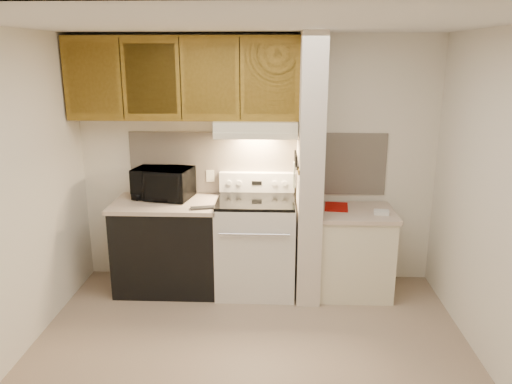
{
  "coord_description": "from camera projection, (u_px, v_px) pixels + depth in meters",
  "views": [
    {
      "loc": [
        0.19,
        -3.46,
        2.31
      ],
      "look_at": [
        0.02,
        0.75,
        1.14
      ],
      "focal_mm": 35.0,
      "sensor_mm": 36.0,
      "label": 1
    }
  ],
  "objects": [
    {
      "name": "cab_door_b",
      "position": [
        151.0,
        79.0,
        4.56
      ],
      "size": [
        0.46,
        0.01,
        0.63
      ],
      "primitive_type": "cube",
      "color": "brown",
      "rests_on": "upper_cabinets"
    },
    {
      "name": "oven_handle",
      "position": [
        254.0,
        235.0,
        4.54
      ],
      "size": [
        0.65,
        0.02,
        0.02
      ],
      "primitive_type": "cylinder",
      "rotation": [
        0.0,
        1.57,
        0.0
      ],
      "color": "silver",
      "rests_on": "range_body"
    },
    {
      "name": "range_knob_right_inner",
      "position": [
        275.0,
        183.0,
        5.02
      ],
      "size": [
        0.05,
        0.02,
        0.05
      ],
      "primitive_type": "cylinder",
      "rotation": [
        1.57,
        0.0,
        0.0
      ],
      "color": "silver",
      "rests_on": "range_backguard"
    },
    {
      "name": "right_cab_base",
      "position": [
        354.0,
        254.0,
        4.92
      ],
      "size": [
        0.7,
        0.6,
        0.81
      ],
      "primitive_type": "cube",
      "color": "beige",
      "rests_on": "floor"
    },
    {
      "name": "wall_right",
      "position": [
        501.0,
        208.0,
        3.55
      ],
      "size": [
        0.02,
        3.0,
        2.5
      ],
      "primitive_type": "cube",
      "color": "white",
      "rests_on": "floor"
    },
    {
      "name": "oven_window",
      "position": [
        254.0,
        255.0,
        4.63
      ],
      "size": [
        0.5,
        0.01,
        0.3
      ],
      "primitive_type": "cube",
      "color": "black",
      "rests_on": "range_body"
    },
    {
      "name": "cab_door_c",
      "position": [
        210.0,
        79.0,
        4.54
      ],
      "size": [
        0.46,
        0.01,
        0.63
      ],
      "primitive_type": "cube",
      "color": "brown",
      "rests_on": "upper_cabinets"
    },
    {
      "name": "wall_left",
      "position": [
        7.0,
        202.0,
        3.7
      ],
      "size": [
        0.02,
        3.0,
        2.5
      ],
      "primitive_type": "cube",
      "color": "white",
      "rests_on": "floor"
    },
    {
      "name": "spoon_rest",
      "position": [
        204.0,
        208.0,
        4.66
      ],
      "size": [
        0.26,
        0.14,
        0.02
      ],
      "primitive_type": "cube",
      "rotation": [
        0.0,
        0.0,
        0.26
      ],
      "color": "black",
      "rests_on": "left_countertop"
    },
    {
      "name": "ceiling",
      "position": [
        248.0,
        24.0,
        3.29
      ],
      "size": [
        3.6,
        3.6,
        0.0
      ],
      "primitive_type": "plane",
      "rotation": [
        3.14,
        0.0,
        0.0
      ],
      "color": "white",
      "rests_on": "wall_back"
    },
    {
      "name": "knife_handle_e",
      "position": [
        295.0,
        155.0,
        4.78
      ],
      "size": [
        0.02,
        0.02,
        0.1
      ],
      "primitive_type": "cylinder",
      "color": "black",
      "rests_on": "knife_strip"
    },
    {
      "name": "range_knob_left_outer",
      "position": [
        229.0,
        183.0,
        5.03
      ],
      "size": [
        0.05,
        0.02,
        0.05
      ],
      "primitive_type": "cylinder",
      "rotation": [
        1.57,
        0.0,
        0.0
      ],
      "color": "silver",
      "rests_on": "range_backguard"
    },
    {
      "name": "knife_handle_a",
      "position": [
        296.0,
        162.0,
        4.49
      ],
      "size": [
        0.02,
        0.02,
        0.1
      ],
      "primitive_type": "cylinder",
      "color": "black",
      "rests_on": "knife_strip"
    },
    {
      "name": "dishwasher_front",
      "position": [
        168.0,
        247.0,
        5.0
      ],
      "size": [
        1.0,
        0.63,
        0.87
      ],
      "primitive_type": "cube",
      "color": "black",
      "rests_on": "floor"
    },
    {
      "name": "pillar_trim",
      "position": [
        297.0,
        164.0,
        4.7
      ],
      "size": [
        0.01,
        0.7,
        0.04
      ],
      "primitive_type": "cube",
      "color": "brown",
      "rests_on": "partition_pillar"
    },
    {
      "name": "outlet",
      "position": [
        210.0,
        176.0,
        5.11
      ],
      "size": [
        0.08,
        0.01,
        0.12
      ],
      "primitive_type": "cube",
      "color": "beige",
      "rests_on": "backsplash"
    },
    {
      "name": "left_countertop",
      "position": [
        166.0,
        204.0,
        4.88
      ],
      "size": [
        1.04,
        0.67,
        0.04
      ],
      "primitive_type": "cube",
      "color": "beige",
      "rests_on": "dishwasher_front"
    },
    {
      "name": "oven_mitt",
      "position": [
        295.0,
        174.0,
        4.91
      ],
      "size": [
        0.03,
        0.1,
        0.25
      ],
      "primitive_type": "cube",
      "color": "gray",
      "rests_on": "partition_pillar"
    },
    {
      "name": "cab_gap_c",
      "position": [
        240.0,
        79.0,
        4.53
      ],
      "size": [
        0.01,
        0.01,
        0.73
      ],
      "primitive_type": "cube",
      "color": "black",
      "rests_on": "upper_cabinets"
    },
    {
      "name": "knife_handle_d",
      "position": [
        296.0,
        156.0,
        4.72
      ],
      "size": [
        0.02,
        0.02,
        0.1
      ],
      "primitive_type": "cylinder",
      "color": "black",
      "rests_on": "knife_strip"
    },
    {
      "name": "range_knob_left_inner",
      "position": [
        239.0,
        183.0,
        5.03
      ],
      "size": [
        0.05,
        0.02,
        0.05
      ],
      "primitive_type": "cylinder",
      "rotation": [
        1.57,
        0.0,
        0.0
      ],
      "color": "silver",
      "rests_on": "range_backguard"
    },
    {
      "name": "partition_pillar",
      "position": [
        310.0,
        170.0,
        4.71
      ],
      "size": [
        0.22,
        0.7,
        2.5
      ],
      "primitive_type": "cube",
      "color": "beige",
      "rests_on": "floor"
    },
    {
      "name": "knife_blade_a",
      "position": [
        296.0,
        178.0,
        4.53
      ],
      "size": [
        0.01,
        0.03,
        0.16
      ],
      "primitive_type": "cube",
      "color": "silver",
      "rests_on": "knife_strip"
    },
    {
      "name": "knife_blade_b",
      "position": [
        296.0,
        177.0,
        4.6
      ],
      "size": [
        0.01,
        0.04,
        0.18
      ],
      "primitive_type": "cube",
      "color": "silver",
      "rests_on": "knife_strip"
    },
    {
      "name": "knife_handle_b",
      "position": [
        296.0,
        160.0,
        4.55
      ],
      "size": [
        0.02,
        0.02,
        0.1
      ],
      "primitive_type": "cylinder",
      "color": "black",
      "rests_on": "knife_strip"
    },
    {
      "name": "hood_lip",
      "position": [
        255.0,
        136.0,
        4.57
      ],
      "size": [
        0.78,
        0.04,
        0.06
      ],
      "primitive_type": "cube",
      "color": "beige",
      "rests_on": "range_hood"
    },
    {
      "name": "range_body",
      "position": [
        256.0,
        247.0,
        4.95
      ],
      "size": [
        0.76,
        0.65,
        0.92
      ],
      "primitive_type": "cube",
      "color": "silver",
      "rests_on": "floor"
    },
    {
      "name": "range_backguard",
      "position": [
        257.0,
        182.0,
        5.07
      ],
      "size": [
        0.76,
        0.08,
        0.2
      ],
      "primitive_type": "cube",
      "color": "silver",
      "rests_on": "range_body"
    },
    {
      "name": "floor",
      "position": [
        250.0,
        355.0,
        3.96
      ],
      "size": [
        3.6,
        3.6,
        0.0
      ],
      "primitive_type": "plane",
      "color": "tan",
      "rests_on": "ground"
    },
    {
      "name": "cab_gap_b",
      "position": [
        180.0,
        79.0,
        4.55
      ],
      "size": [
        0.01,
        0.01,
        0.73
      ],
      "primitive_type": "cube",
      "color": "black",
      "rests_on": "upper_cabinets"
    },
    {
      "name": "knife_blade_d",
      "position": [
        295.0,
        172.0,
        4.75
      ],
      "size": [
        0.01,
        0.04,
        0.16
      ],
      "primitive_type": "cube",
      "color": "silver",
      "rests_on": "knife_strip"
    },
    {
      "name": "wall_back",
      "position": [
        257.0,
        162.0,
        5.07
      ],
      "size": [
        3.6,
        2.5,
        0.02
      ],
      "primitive_type": "cube",
      "rotation": [
        1.57,
        0.0,
        0.0
      ],
      "color": "white",
      "rests_on": "floor"
    },
    {
      "name": "knife_blade_e",
      "position": [
        295.0,
        171.0,
        4.84
      ],
      "size": [
        0.01,
        0.04,
        0.18
      ],
      "primitive_type": "cube",
      "color": "silver",
      "rests_on": "knife_strip"
    },
    {
      "name": "range_knob_right_outer",
      "position": [
        285.0,
        183.0,
        5.01
      ],
      "size": [
        0.05,
        0.02,
        0.05
      ],
      "primitive_type": "cylinder",
      "rotation": [
        1.57,
        0.0,
        0.0
      ],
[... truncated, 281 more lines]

